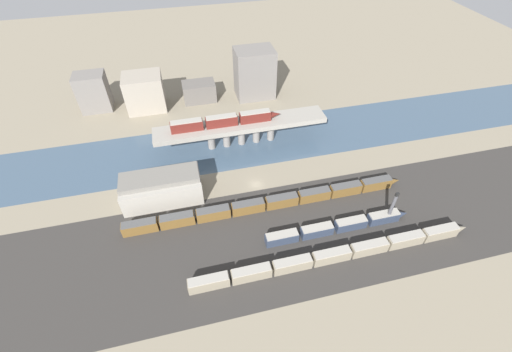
% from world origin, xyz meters
% --- Properties ---
extents(ground_plane, '(400.00, 400.00, 0.00)m').
position_xyz_m(ground_plane, '(0.00, 0.00, 0.00)').
color(ground_plane, gray).
extents(railbed_yard, '(280.00, 42.00, 0.01)m').
position_xyz_m(railbed_yard, '(0.00, -24.00, 0.00)').
color(railbed_yard, '#33302D').
rests_on(railbed_yard, ground).
extents(river_water, '(320.00, 29.93, 0.01)m').
position_xyz_m(river_water, '(0.00, 24.27, 0.00)').
color(river_water, '#3D5166').
rests_on(river_water, ground).
extents(bridge, '(66.48, 9.78, 9.75)m').
position_xyz_m(bridge, '(-0.00, 24.27, 7.83)').
color(bridge, gray).
rests_on(bridge, ground).
extents(train_on_bridge, '(41.91, 3.02, 4.18)m').
position_xyz_m(train_on_bridge, '(-6.04, 24.27, 11.79)').
color(train_on_bridge, '#5B1E19').
rests_on(train_on_bridge, bridge).
extents(train_yard_near, '(84.47, 2.88, 3.92)m').
position_xyz_m(train_yard_near, '(14.62, -34.84, 1.93)').
color(train_yard_near, gray).
rests_on(train_yard_near, ground).
extents(train_yard_mid, '(46.54, 2.93, 3.57)m').
position_xyz_m(train_yard_mid, '(19.52, -25.37, 1.74)').
color(train_yard_mid, '#2D384C').
rests_on(train_yard_mid, ground).
extents(train_yard_far, '(93.12, 2.96, 4.11)m').
position_xyz_m(train_yard_far, '(1.38, -11.44, 2.02)').
color(train_yard_far, brown).
rests_on(train_yard_far, ground).
extents(warehouse_building, '(25.61, 12.72, 9.91)m').
position_xyz_m(warehouse_building, '(-31.63, 1.41, 4.71)').
color(warehouse_building, '#9E998E').
rests_on(warehouse_building, ground).
extents(signal_tower, '(1.02, 1.02, 12.73)m').
position_xyz_m(signal_tower, '(36.12, -25.80, 6.18)').
color(signal_tower, '#4C4C51').
rests_on(signal_tower, ground).
extents(city_block_far_left, '(12.85, 10.00, 16.61)m').
position_xyz_m(city_block_far_left, '(-57.86, 64.86, 8.31)').
color(city_block_far_left, slate).
rests_on(city_block_far_left, ground).
extents(city_block_left, '(16.48, 13.31, 15.86)m').
position_xyz_m(city_block_left, '(-36.02, 60.06, 7.93)').
color(city_block_left, gray).
rests_on(city_block_left, ground).
extents(city_block_center, '(14.75, 9.49, 8.59)m').
position_xyz_m(city_block_center, '(-12.12, 61.55, 4.29)').
color(city_block_center, '#605B56').
rests_on(city_block_center, ground).
extents(city_block_right, '(17.47, 13.02, 22.37)m').
position_xyz_m(city_block_right, '(13.88, 59.64, 11.18)').
color(city_block_right, slate).
rests_on(city_block_right, ground).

